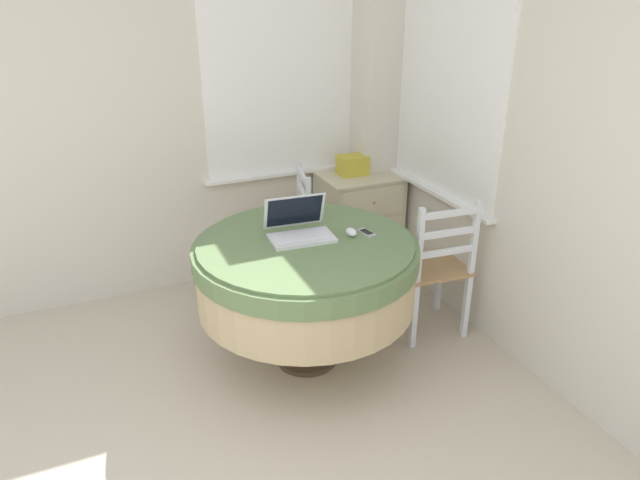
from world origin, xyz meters
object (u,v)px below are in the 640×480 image
(dining_chair_near_back_window, at_px, (286,235))
(corner_cabinet, at_px, (358,222))
(round_dining_table, at_px, (306,269))
(dining_chair_near_right_window, at_px, (433,269))
(cell_phone, at_px, (366,233))
(computer_mouse, at_px, (351,232))
(storage_box, at_px, (352,165))
(laptop, at_px, (299,228))

(dining_chair_near_back_window, distance_m, corner_cabinet, 0.67)
(corner_cabinet, bearing_deg, round_dining_table, -130.42)
(dining_chair_near_right_window, bearing_deg, dining_chair_near_back_window, 127.70)
(cell_phone, bearing_deg, dining_chair_near_right_window, 1.61)
(computer_mouse, bearing_deg, dining_chair_near_back_window, 95.09)
(storage_box, bearing_deg, cell_phone, -112.42)
(laptop, xyz_separation_m, corner_cabinet, (0.84, 0.90, -0.44))
(computer_mouse, height_order, dining_chair_near_back_window, dining_chair_near_back_window)
(round_dining_table, relative_size, laptop, 3.36)
(laptop, xyz_separation_m, dining_chair_near_back_window, (0.19, 0.75, -0.37))
(laptop, distance_m, computer_mouse, 0.29)
(round_dining_table, xyz_separation_m, storage_box, (0.78, 1.01, 0.23))
(cell_phone, xyz_separation_m, dining_chair_near_back_window, (-0.17, 0.86, -0.33))
(dining_chair_near_right_window, bearing_deg, corner_cabinet, 90.47)
(round_dining_table, distance_m, dining_chair_near_back_window, 0.85)
(computer_mouse, distance_m, storage_box, 1.16)
(storage_box, bearing_deg, dining_chair_near_back_window, -162.69)
(dining_chair_near_right_window, bearing_deg, storage_box, 92.98)
(cell_phone, distance_m, corner_cabinet, 1.19)
(dining_chair_near_right_window, relative_size, corner_cabinet, 1.20)
(dining_chair_near_back_window, height_order, storage_box, dining_chair_near_back_window)
(cell_phone, relative_size, corner_cabinet, 0.16)
(round_dining_table, relative_size, corner_cabinet, 1.62)
(laptop, relative_size, dining_chair_near_right_window, 0.40)
(dining_chair_near_back_window, bearing_deg, corner_cabinet, 13.39)
(dining_chair_near_back_window, xyz_separation_m, dining_chair_near_right_window, (0.65, -0.84, 0.00))
(laptop, height_order, dining_chair_near_back_window, laptop)
(round_dining_table, distance_m, cell_phone, 0.39)
(round_dining_table, height_order, dining_chair_near_back_window, dining_chair_near_back_window)
(cell_phone, relative_size, dining_chair_near_back_window, 0.13)
(round_dining_table, relative_size, computer_mouse, 14.71)
(laptop, bearing_deg, dining_chair_near_right_window, -6.72)
(round_dining_table, distance_m, storage_box, 1.29)
(computer_mouse, bearing_deg, round_dining_table, 172.62)
(cell_phone, bearing_deg, corner_cabinet, 64.78)
(dining_chair_near_right_window, distance_m, corner_cabinet, 1.00)
(round_dining_table, xyz_separation_m, computer_mouse, (0.26, -0.03, 0.19))
(round_dining_table, xyz_separation_m, cell_phone, (0.35, -0.04, 0.17))
(computer_mouse, distance_m, dining_chair_near_back_window, 0.92)
(computer_mouse, relative_size, corner_cabinet, 0.11)
(dining_chair_near_back_window, bearing_deg, cell_phone, -78.92)
(dining_chair_near_right_window, bearing_deg, computer_mouse, -179.26)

